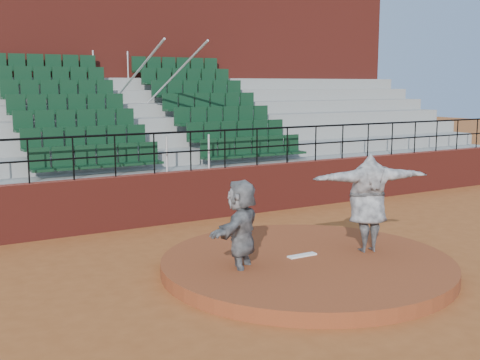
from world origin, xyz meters
The scene contains 9 objects.
ground centered at (0.00, 0.00, 0.00)m, with size 90.00×90.00×0.00m, color #954C21.
pitchers_mound centered at (0.00, 0.00, 0.12)m, with size 5.50×5.50×0.25m, color brown.
pitching_rubber centered at (0.00, 0.15, 0.27)m, with size 0.60×0.15×0.03m, color white.
boundary_wall centered at (0.00, 5.00, 0.65)m, with size 24.00×0.30×1.30m, color maroon.
wall_railing centered at (0.00, 5.00, 2.03)m, with size 24.04×0.05×1.03m.
seating_deck centered at (0.00, 8.65, 1.44)m, with size 24.00×5.97×4.63m.
press_box_facade centered at (0.00, 12.60, 3.55)m, with size 24.00×3.00×7.10m, color maroon.
pitcher centered at (1.32, -0.18, 1.21)m, with size 2.37×0.64×1.93m, color black.
fielder centered at (-1.35, 0.16, 0.92)m, with size 1.71×0.54×1.84m, color black.
Camera 1 is at (-6.63, -8.83, 3.50)m, focal length 45.00 mm.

